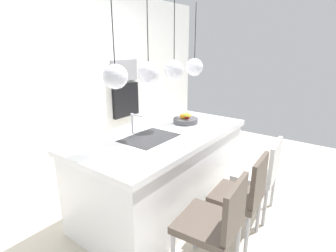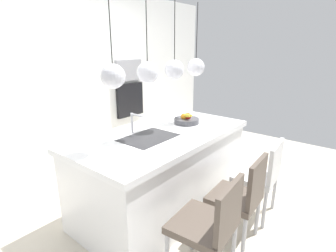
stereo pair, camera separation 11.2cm
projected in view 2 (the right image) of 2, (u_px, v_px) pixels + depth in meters
name	position (u px, v px, depth m)	size (l,w,h in m)	color
floor	(163.00, 206.00, 3.09)	(6.60, 6.60, 0.00)	beige
back_wall	(73.00, 83.00, 3.71)	(6.00, 0.10, 2.60)	white
kitchen_island	(162.00, 171.00, 2.96)	(2.01, 1.04, 0.91)	white
sink_basin	(149.00, 138.00, 2.67)	(0.56, 0.40, 0.02)	#2D2D30
faucet	(134.00, 120.00, 2.76)	(0.02, 0.17, 0.22)	silver
fruit_bowl	(186.00, 120.00, 3.16)	(0.30, 0.30, 0.15)	#4C4C51
microwave	(128.00, 70.00, 4.38)	(0.54, 0.08, 0.34)	#9E9EA3
oven	(130.00, 100.00, 4.52)	(0.56, 0.08, 0.56)	black
chair_near	(210.00, 223.00, 2.00)	(0.50, 0.49, 0.88)	brown
chair_middle	(241.00, 195.00, 2.41)	(0.45, 0.45, 0.87)	brown
chair_far	(262.00, 173.00, 2.80)	(0.51, 0.45, 0.86)	silver
pendant_light_left	(113.00, 76.00, 2.18)	(0.21, 0.21, 0.81)	silver
pendant_light_center_left	(148.00, 72.00, 2.48)	(0.21, 0.21, 0.81)	silver
pendant_light_center_right	(174.00, 69.00, 2.79)	(0.21, 0.21, 0.81)	silver
pendant_light_right	(196.00, 67.00, 3.10)	(0.21, 0.21, 0.81)	silver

